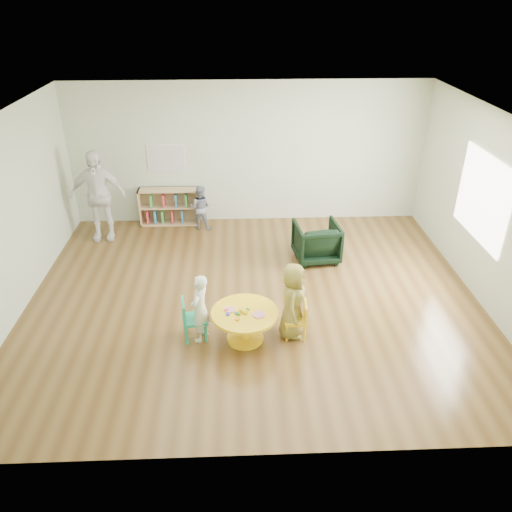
{
  "coord_description": "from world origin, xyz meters",
  "views": [
    {
      "loc": [
        -0.24,
        -6.58,
        4.35
      ],
      "look_at": [
        0.03,
        -0.3,
        0.91
      ],
      "focal_mm": 35.0,
      "sensor_mm": 36.0,
      "label": 1
    }
  ],
  "objects_px": {
    "kid_chair_right": "(299,318)",
    "child_right": "(293,301)",
    "child_left": "(200,308)",
    "toddler": "(200,207)",
    "activity_table": "(245,321)",
    "bookshelf": "(169,206)",
    "armchair": "(316,242)",
    "adult_caretaker": "(98,196)",
    "kid_chair_left": "(191,318)"
  },
  "relations": [
    {
      "from": "kid_chair_right",
      "to": "toddler",
      "type": "xyz_separation_m",
      "value": [
        -1.54,
        3.59,
        0.15
      ]
    },
    {
      "from": "kid_chair_left",
      "to": "bookshelf",
      "type": "relative_size",
      "value": 0.51
    },
    {
      "from": "kid_chair_left",
      "to": "armchair",
      "type": "bearing_deg",
      "value": 127.11
    },
    {
      "from": "kid_chair_right",
      "to": "toddler",
      "type": "bearing_deg",
      "value": 26.76
    },
    {
      "from": "armchair",
      "to": "child_left",
      "type": "xyz_separation_m",
      "value": [
        -1.92,
        -2.2,
        0.15
      ]
    },
    {
      "from": "kid_chair_left",
      "to": "bookshelf",
      "type": "bearing_deg",
      "value": -178.98
    },
    {
      "from": "kid_chair_right",
      "to": "kid_chair_left",
      "type": "bearing_deg",
      "value": 92.41
    },
    {
      "from": "child_left",
      "to": "bookshelf",
      "type": "bearing_deg",
      "value": -145.19
    },
    {
      "from": "adult_caretaker",
      "to": "armchair",
      "type": "bearing_deg",
      "value": -16.57
    },
    {
      "from": "activity_table",
      "to": "toddler",
      "type": "xyz_separation_m",
      "value": [
        -0.8,
        3.64,
        0.13
      ]
    },
    {
      "from": "armchair",
      "to": "child_right",
      "type": "bearing_deg",
      "value": 66.22
    },
    {
      "from": "activity_table",
      "to": "adult_caretaker",
      "type": "xyz_separation_m",
      "value": [
        -2.67,
        3.28,
        0.55
      ]
    },
    {
      "from": "activity_table",
      "to": "bookshelf",
      "type": "relative_size",
      "value": 0.77
    },
    {
      "from": "child_left",
      "to": "adult_caretaker",
      "type": "bearing_deg",
      "value": -125.06
    },
    {
      "from": "bookshelf",
      "to": "adult_caretaker",
      "type": "bearing_deg",
      "value": -152.69
    },
    {
      "from": "bookshelf",
      "to": "child_right",
      "type": "bearing_deg",
      "value": -61.05
    },
    {
      "from": "armchair",
      "to": "child_left",
      "type": "bearing_deg",
      "value": 42.11
    },
    {
      "from": "kid_chair_right",
      "to": "armchair",
      "type": "xyz_separation_m",
      "value": [
        0.57,
        2.21,
        0.05
      ]
    },
    {
      "from": "kid_chair_right",
      "to": "adult_caretaker",
      "type": "distance_m",
      "value": 4.74
    },
    {
      "from": "activity_table",
      "to": "armchair",
      "type": "relative_size",
      "value": 1.2
    },
    {
      "from": "activity_table",
      "to": "armchair",
      "type": "xyz_separation_m",
      "value": [
        1.31,
        2.25,
        0.03
      ]
    },
    {
      "from": "bookshelf",
      "to": "kid_chair_left",
      "type": "bearing_deg",
      "value": -79.34
    },
    {
      "from": "toddler",
      "to": "adult_caretaker",
      "type": "relative_size",
      "value": 0.51
    },
    {
      "from": "activity_table",
      "to": "armchair",
      "type": "height_order",
      "value": "armchair"
    },
    {
      "from": "kid_chair_right",
      "to": "adult_caretaker",
      "type": "height_order",
      "value": "adult_caretaker"
    },
    {
      "from": "bookshelf",
      "to": "child_left",
      "type": "xyz_separation_m",
      "value": [
        0.85,
        -3.86,
        0.13
      ]
    },
    {
      "from": "kid_chair_left",
      "to": "bookshelf",
      "type": "height_order",
      "value": "bookshelf"
    },
    {
      "from": "bookshelf",
      "to": "child_right",
      "type": "relative_size",
      "value": 1.07
    },
    {
      "from": "activity_table",
      "to": "child_right",
      "type": "bearing_deg",
      "value": 7.96
    },
    {
      "from": "toddler",
      "to": "adult_caretaker",
      "type": "height_order",
      "value": "adult_caretaker"
    },
    {
      "from": "child_right",
      "to": "adult_caretaker",
      "type": "relative_size",
      "value": 0.64
    },
    {
      "from": "child_right",
      "to": "toddler",
      "type": "bearing_deg",
      "value": 32.96
    },
    {
      "from": "bookshelf",
      "to": "adult_caretaker",
      "type": "distance_m",
      "value": 1.46
    },
    {
      "from": "kid_chair_right",
      "to": "adult_caretaker",
      "type": "bearing_deg",
      "value": 50.03
    },
    {
      "from": "activity_table",
      "to": "kid_chair_left",
      "type": "distance_m",
      "value": 0.74
    },
    {
      "from": "kid_chair_right",
      "to": "child_right",
      "type": "xyz_separation_m",
      "value": [
        -0.09,
        0.05,
        0.26
      ]
    },
    {
      "from": "child_left",
      "to": "toddler",
      "type": "distance_m",
      "value": 3.6
    },
    {
      "from": "toddler",
      "to": "activity_table",
      "type": "bearing_deg",
      "value": 114.82
    },
    {
      "from": "child_right",
      "to": "activity_table",
      "type": "bearing_deg",
      "value": 108.6
    },
    {
      "from": "kid_chair_right",
      "to": "child_right",
      "type": "height_order",
      "value": "child_right"
    },
    {
      "from": "armchair",
      "to": "bookshelf",
      "type": "bearing_deg",
      "value": -37.72
    },
    {
      "from": "armchair",
      "to": "child_left",
      "type": "relative_size",
      "value": 0.76
    },
    {
      "from": "adult_caretaker",
      "to": "activity_table",
      "type": "bearing_deg",
      "value": -52.93
    },
    {
      "from": "activity_table",
      "to": "armchair",
      "type": "distance_m",
      "value": 2.61
    },
    {
      "from": "bookshelf",
      "to": "kid_chair_right",
      "type": "bearing_deg",
      "value": -60.38
    },
    {
      "from": "armchair",
      "to": "toddler",
      "type": "bearing_deg",
      "value": -40.1
    },
    {
      "from": "kid_chair_left",
      "to": "adult_caretaker",
      "type": "xyz_separation_m",
      "value": [
        -1.94,
        3.21,
        0.54
      ]
    },
    {
      "from": "child_right",
      "to": "toddler",
      "type": "relative_size",
      "value": 1.25
    },
    {
      "from": "kid_chair_left",
      "to": "toddler",
      "type": "xyz_separation_m",
      "value": [
        -0.07,
        3.57,
        0.12
      ]
    },
    {
      "from": "kid_chair_right",
      "to": "bookshelf",
      "type": "distance_m",
      "value": 4.45
    }
  ]
}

